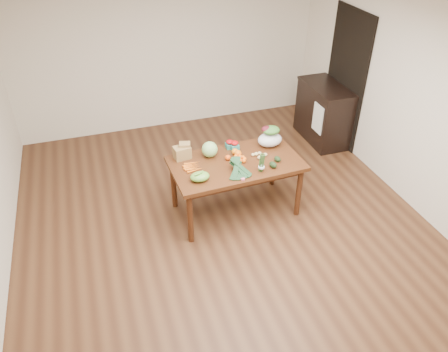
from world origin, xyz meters
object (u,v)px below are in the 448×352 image
object	(u,v)px
dining_table	(235,187)
salad_bag	(270,137)
kale_bunch	(240,169)
paper_bag	(182,151)
mandarin_cluster	(240,158)
cabinet	(323,113)
cabbage	(210,149)
asparagus_bundle	(262,163)

from	to	relation	value
dining_table	salad_bag	bearing A→B (deg)	20.49
kale_bunch	paper_bag	bearing A→B (deg)	130.88
paper_bag	salad_bag	size ratio (longest dim) A/B	0.84
paper_bag	mandarin_cluster	size ratio (longest dim) A/B	1.49
cabinet	mandarin_cluster	size ratio (longest dim) A/B	5.67
paper_bag	kale_bunch	distance (m)	0.79
cabinet	paper_bag	size ratio (longest dim) A/B	3.80
kale_bunch	salad_bag	size ratio (longest dim) A/B	1.26
paper_bag	kale_bunch	bearing A→B (deg)	-46.59
cabbage	salad_bag	xyz separation A→B (m)	(0.81, 0.01, 0.02)
cabinet	kale_bunch	xyz separation A→B (m)	(-2.03, -1.62, 0.36)
paper_bag	salad_bag	distance (m)	1.14
paper_bag	cabbage	bearing A→B (deg)	-11.26
dining_table	mandarin_cluster	bearing A→B (deg)	4.90
mandarin_cluster	cabinet	bearing A→B (deg)	34.69
dining_table	paper_bag	size ratio (longest dim) A/B	5.92
cabinet	paper_bag	xyz separation A→B (m)	(-2.58, -1.05, 0.37)
cabinet	kale_bunch	distance (m)	2.62
dining_table	salad_bag	world-z (taller)	salad_bag
asparagus_bundle	paper_bag	bearing A→B (deg)	141.80
cabbage	mandarin_cluster	size ratio (longest dim) A/B	1.10
dining_table	cabbage	bearing A→B (deg)	137.33
kale_bunch	asparagus_bundle	world-z (taller)	asparagus_bundle
cabinet	salad_bag	bearing A→B (deg)	-142.38
dining_table	salad_bag	distance (m)	0.77
cabinet	paper_bag	world-z (taller)	same
paper_bag	salad_bag	xyz separation A→B (m)	(1.14, -0.06, 0.03)
cabinet	salad_bag	world-z (taller)	salad_bag
cabbage	salad_bag	bearing A→B (deg)	0.48
paper_bag	kale_bunch	size ratio (longest dim) A/B	0.67
mandarin_cluster	asparagus_bundle	world-z (taller)	asparagus_bundle
dining_table	mandarin_cluster	world-z (taller)	mandarin_cluster
salad_bag	mandarin_cluster	bearing A→B (deg)	-155.30
cabinet	kale_bunch	bearing A→B (deg)	-141.45
paper_bag	cabbage	xyz separation A→B (m)	(0.33, -0.07, 0.00)
asparagus_bundle	cabinet	bearing A→B (deg)	40.18
cabbage	asparagus_bundle	bearing A→B (deg)	-47.21
dining_table	asparagus_bundle	world-z (taller)	asparagus_bundle
dining_table	kale_bunch	distance (m)	0.54
cabinet	mandarin_cluster	bearing A→B (deg)	-145.31
dining_table	cabinet	bearing A→B (deg)	31.52
cabinet	kale_bunch	size ratio (longest dim) A/B	2.55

